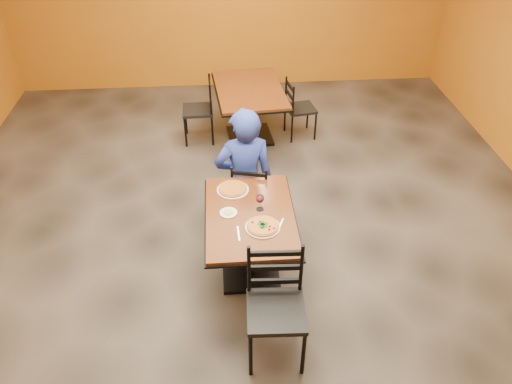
{
  "coord_description": "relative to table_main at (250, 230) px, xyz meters",
  "views": [
    {
      "loc": [
        -0.22,
        -3.97,
        3.59
      ],
      "look_at": [
        0.07,
        -0.3,
        0.85
      ],
      "focal_mm": 34.68,
      "sensor_mm": 36.0,
      "label": 1
    }
  ],
  "objects": [
    {
      "name": "pizza_main",
      "position": [
        0.1,
        -0.19,
        0.21
      ],
      "size": [
        0.28,
        0.28,
        0.02
      ],
      "primitive_type": "cylinder",
      "color": "#98220B",
      "rests_on": "plate_main"
    },
    {
      "name": "side_plate",
      "position": [
        -0.2,
        0.03,
        0.2
      ],
      "size": [
        0.16,
        0.16,
        0.01
      ],
      "primitive_type": "cylinder",
      "color": "white",
      "rests_on": "table_main"
    },
    {
      "name": "chair_second_left",
      "position": [
        -0.54,
        2.67,
        -0.11
      ],
      "size": [
        0.42,
        0.42,
        0.9
      ],
      "primitive_type": null,
      "rotation": [
        0.0,
        0.0,
        -1.55
      ],
      "color": "black",
      "rests_on": "floor"
    },
    {
      "name": "fork",
      "position": [
        -0.12,
        -0.26,
        0.2
      ],
      "size": [
        0.02,
        0.19,
        0.0
      ],
      "primitive_type": "cube",
      "rotation": [
        0.0,
        0.0,
        0.04
      ],
      "color": "silver",
      "rests_on": "table_main"
    },
    {
      "name": "table_main",
      "position": [
        0.0,
        0.0,
        0.0
      ],
      "size": [
        0.83,
        1.23,
        0.75
      ],
      "color": "#62290F",
      "rests_on": "floor"
    },
    {
      "name": "plate_main",
      "position": [
        0.1,
        -0.19,
        0.2
      ],
      "size": [
        0.31,
        0.31,
        0.01
      ],
      "primitive_type": "cylinder",
      "color": "white",
      "rests_on": "table_main"
    },
    {
      "name": "pizza_far",
      "position": [
        -0.14,
        0.38,
        0.21
      ],
      "size": [
        0.28,
        0.28,
        0.02
      ],
      "primitive_type": "cylinder",
      "color": "#BB7D23",
      "rests_on": "plate_far"
    },
    {
      "name": "chair_main_far",
      "position": [
        0.07,
        0.75,
        -0.13
      ],
      "size": [
        0.47,
        0.47,
        0.86
      ],
      "primitive_type": null,
      "rotation": [
        0.0,
        0.0,
        2.91
      ],
      "color": "black",
      "rests_on": "floor"
    },
    {
      "name": "floor",
      "position": [
        0.0,
        0.5,
        -0.56
      ],
      "size": [
        7.0,
        8.0,
        0.01
      ],
      "primitive_type": "cube",
      "color": "black",
      "rests_on": "ground"
    },
    {
      "name": "knife",
      "position": [
        0.25,
        -0.18,
        0.2
      ],
      "size": [
        0.09,
        0.2,
        0.0
      ],
      "primitive_type": "cube",
      "rotation": [
        0.0,
        0.0,
        -0.39
      ],
      "color": "silver",
      "rests_on": "table_main"
    },
    {
      "name": "wine_glass",
      "position": [
        0.1,
        0.07,
        0.28
      ],
      "size": [
        0.08,
        0.08,
        0.18
      ],
      "primitive_type": null,
      "color": "white",
      "rests_on": "table_main"
    },
    {
      "name": "table_second",
      "position": [
        0.18,
        2.67,
        0.01
      ],
      "size": [
        1.02,
        1.42,
        0.75
      ],
      "rotation": [
        0.0,
        0.0,
        0.09
      ],
      "color": "#62290F",
      "rests_on": "floor"
    },
    {
      "name": "diner",
      "position": [
        0.0,
        0.95,
        0.11
      ],
      "size": [
        0.69,
        0.49,
        1.33
      ],
      "primitive_type": "imported",
      "rotation": [
        0.0,
        0.0,
        3.25
      ],
      "color": "navy",
      "rests_on": "floor"
    },
    {
      "name": "dip",
      "position": [
        -0.2,
        0.03,
        0.21
      ],
      "size": [
        0.09,
        0.09,
        0.01
      ],
      "primitive_type": "cylinder",
      "color": "tan",
      "rests_on": "side_plate"
    },
    {
      "name": "chair_main_near",
      "position": [
        0.14,
        -0.93,
        -0.05
      ],
      "size": [
        0.48,
        0.48,
        1.02
      ],
      "primitive_type": null,
      "rotation": [
        0.0,
        0.0,
        -0.05
      ],
      "color": "black",
      "rests_on": "floor"
    },
    {
      "name": "chair_second_right",
      "position": [
        0.89,
        2.67,
        -0.14
      ],
      "size": [
        0.43,
        0.43,
        0.84
      ],
      "primitive_type": null,
      "rotation": [
        0.0,
        0.0,
        1.73
      ],
      "color": "black",
      "rests_on": "floor"
    },
    {
      "name": "plate_far",
      "position": [
        -0.14,
        0.38,
        0.2
      ],
      "size": [
        0.31,
        0.31,
        0.01
      ],
      "primitive_type": "cylinder",
      "color": "white",
      "rests_on": "table_main"
    }
  ]
}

